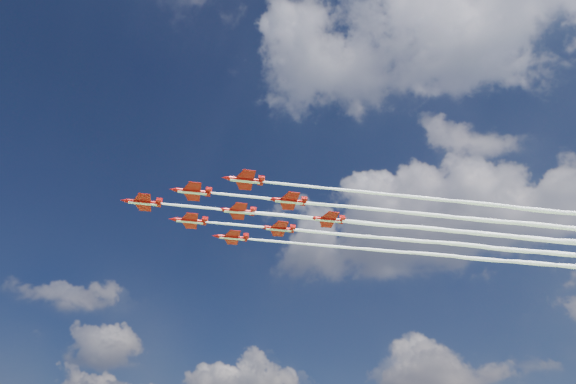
# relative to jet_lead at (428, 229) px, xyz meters

# --- Properties ---
(jet_lead) EXTENTS (117.91, 88.67, 2.33)m
(jet_lead) POSITION_rel_jet_lead_xyz_m (0.00, 0.00, 0.00)
(jet_lead) COLOR #AA0B09
(jet_row2_port) EXTENTS (117.91, 88.67, 2.33)m
(jet_row2_port) POSITION_rel_jet_lead_xyz_m (12.98, 1.06, 0.00)
(jet_row2_port) COLOR #AA0B09
(jet_row2_starb) EXTENTS (117.91, 88.67, 2.33)m
(jet_row2_starb) POSITION_rel_jet_lead_xyz_m (4.71, 12.14, 0.00)
(jet_row2_starb) COLOR #AA0B09
(jet_row3_port) EXTENTS (117.91, 88.67, 2.33)m
(jet_row3_port) POSITION_rel_jet_lead_xyz_m (25.97, 2.11, 0.00)
(jet_row3_port) COLOR #AA0B09
(jet_row3_centre) EXTENTS (117.91, 88.67, 2.33)m
(jet_row3_centre) POSITION_rel_jet_lead_xyz_m (17.70, 13.20, 0.00)
(jet_row3_centre) COLOR #AA0B09
(jet_row3_starb) EXTENTS (117.91, 88.67, 2.33)m
(jet_row3_starb) POSITION_rel_jet_lead_xyz_m (9.43, 24.29, 0.00)
(jet_row3_starb) COLOR #AA0B09
(jet_row4_port) EXTENTS (117.91, 88.67, 2.33)m
(jet_row4_port) POSITION_rel_jet_lead_xyz_m (30.68, 14.26, 0.00)
(jet_row4_port) COLOR #AA0B09
(jet_row4_starb) EXTENTS (117.91, 88.67, 2.33)m
(jet_row4_starb) POSITION_rel_jet_lead_xyz_m (22.41, 25.35, 0.00)
(jet_row4_starb) COLOR #AA0B09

